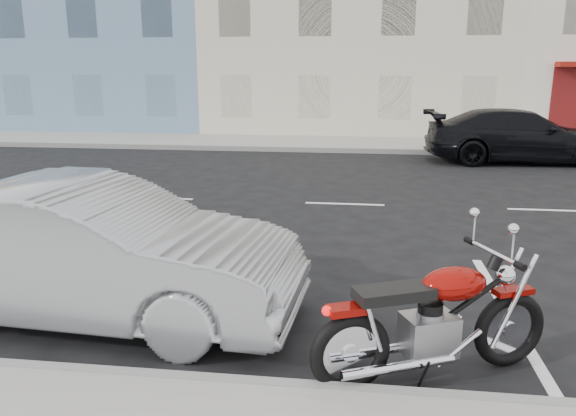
{
  "coord_description": "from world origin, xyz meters",
  "views": [
    {
      "loc": [
        -1.73,
        -11.17,
        2.73
      ],
      "look_at": [
        -2.7,
        -3.61,
        0.8
      ],
      "focal_mm": 35.0,
      "sensor_mm": 36.0,
      "label": 1
    }
  ],
  "objects": [
    {
      "name": "ground",
      "position": [
        0.0,
        0.0,
        0.0
      ],
      "size": [
        120.0,
        120.0,
        0.0
      ],
      "primitive_type": "plane",
      "color": "black",
      "rests_on": "ground"
    },
    {
      "name": "sidewalk_far",
      "position": [
        -5.0,
        8.7,
        0.07
      ],
      "size": [
        80.0,
        3.4,
        0.15
      ],
      "primitive_type": "cube",
      "color": "gray",
      "rests_on": "ground"
    },
    {
      "name": "curb_far",
      "position": [
        -5.0,
        7.0,
        0.08
      ],
      "size": [
        80.0,
        0.12,
        0.16
      ],
      "primitive_type": "cube",
      "color": "gray",
      "rests_on": "ground"
    },
    {
      "name": "motorcycle",
      "position": [
        -0.28,
        -6.18,
        0.53
      ],
      "size": [
        2.17,
        1.12,
        1.16
      ],
      "rotation": [
        0.0,
        0.0,
        0.41
      ],
      "color": "black",
      "rests_on": "ground"
    },
    {
      "name": "sedan_silver",
      "position": [
        -4.64,
        -5.68,
        0.77
      ],
      "size": [
        4.79,
        1.95,
        1.55
      ],
      "primitive_type": "imported",
      "rotation": [
        0.0,
        0.0,
        1.5
      ],
      "color": "#9A9DA1",
      "rests_on": "ground"
    },
    {
      "name": "car_far",
      "position": [
        2.84,
        5.84,
        0.77
      ],
      "size": [
        5.4,
        2.44,
        1.54
      ],
      "primitive_type": "imported",
      "rotation": [
        0.0,
        0.0,
        1.62
      ],
      "color": "black",
      "rests_on": "ground"
    }
  ]
}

